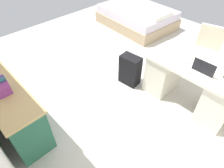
% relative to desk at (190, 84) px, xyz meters
% --- Properties ---
extents(ground_plane, '(6.13, 6.13, 0.00)m').
position_rel_desk_xyz_m(ground_plane, '(1.36, 0.07, -0.39)').
color(ground_plane, beige).
extents(desk, '(1.44, 0.66, 0.74)m').
position_rel_desk_xyz_m(desk, '(0.00, 0.00, 0.00)').
color(desk, silver).
rests_on(desk, ground_plane).
extents(office_chair, '(0.56, 0.56, 0.94)m').
position_rel_desk_xyz_m(office_chair, '(0.21, -0.88, 0.03)').
color(office_chair, black).
rests_on(office_chair, ground_plane).
extents(credenza, '(1.80, 0.48, 0.75)m').
position_rel_desk_xyz_m(credenza, '(1.65, 2.26, -0.01)').
color(credenza, '#28664C').
rests_on(credenza, ground_plane).
extents(bed, '(1.99, 1.52, 0.58)m').
position_rel_desk_xyz_m(bed, '(2.46, -1.61, -0.14)').
color(bed, tan).
rests_on(bed, ground_plane).
extents(suitcase_black, '(0.38, 0.25, 0.57)m').
position_rel_desk_xyz_m(suitcase_black, '(0.98, 0.32, -0.10)').
color(suitcase_black, black).
rests_on(suitcase_black, ground_plane).
extents(laptop, '(0.31, 0.22, 0.21)m').
position_rel_desk_xyz_m(laptop, '(-0.14, 0.05, 0.40)').
color(laptop, silver).
rests_on(laptop, desk).
extents(computer_mouse, '(0.06, 0.10, 0.03)m').
position_rel_desk_xyz_m(computer_mouse, '(0.12, 0.01, 0.37)').
color(computer_mouse, white).
rests_on(computer_mouse, desk).
extents(book_row, '(0.15, 0.17, 0.24)m').
position_rel_desk_xyz_m(book_row, '(1.37, 2.26, 0.48)').
color(book_row, '#873787').
rests_on(book_row, credenza).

